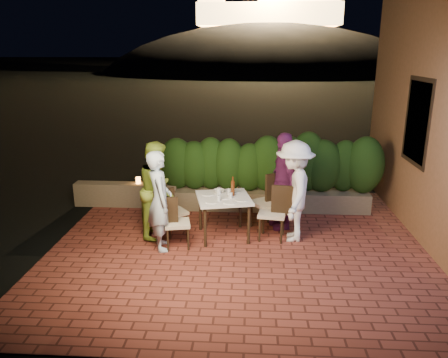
# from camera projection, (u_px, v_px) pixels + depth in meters

# --- Properties ---
(ground) EXTENTS (400.00, 400.00, 0.00)m
(ground) POSITION_uv_depth(u_px,v_px,m) (258.00, 259.00, 7.06)
(ground) COLOR black
(ground) RESTS_ON ground
(terrace_floor) EXTENTS (7.00, 6.00, 0.15)m
(terrace_floor) POSITION_uv_depth(u_px,v_px,m) (258.00, 248.00, 7.55)
(terrace_floor) COLOR brown
(terrace_floor) RESTS_ON ground
(window_pane) EXTENTS (0.08, 1.00, 1.40)m
(window_pane) POSITION_uv_depth(u_px,v_px,m) (419.00, 122.00, 7.75)
(window_pane) COLOR black
(window_pane) RESTS_ON building_wall
(window_frame) EXTENTS (0.06, 1.15, 1.55)m
(window_frame) POSITION_uv_depth(u_px,v_px,m) (418.00, 122.00, 7.75)
(window_frame) COLOR black
(window_frame) RESTS_ON building_wall
(planter) EXTENTS (4.20, 0.55, 0.40)m
(planter) POSITION_uv_depth(u_px,v_px,m) (267.00, 200.00, 9.18)
(planter) COLOR #736449
(planter) RESTS_ON ground
(hedge) EXTENTS (4.00, 0.70, 1.10)m
(hedge) POSITION_uv_depth(u_px,v_px,m) (268.00, 165.00, 8.97)
(hedge) COLOR #19360E
(hedge) RESTS_ON planter
(parapet) EXTENTS (2.20, 0.30, 0.50)m
(parapet) POSITION_uv_depth(u_px,v_px,m) (127.00, 194.00, 9.35)
(parapet) COLOR #736449
(parapet) RESTS_ON ground
(hill) EXTENTS (52.00, 40.00, 22.00)m
(hill) POSITION_uv_depth(u_px,v_px,m) (266.00, 100.00, 65.48)
(hill) COLOR black
(hill) RESTS_ON ground
(dining_table) EXTENTS (1.09, 1.09, 0.75)m
(dining_table) POSITION_uv_depth(u_px,v_px,m) (224.00, 217.00, 7.75)
(dining_table) COLOR white
(dining_table) RESTS_ON ground
(plate_nw) EXTENTS (0.21, 0.21, 0.01)m
(plate_nw) POSITION_uv_depth(u_px,v_px,m) (211.00, 202.00, 7.38)
(plate_nw) COLOR white
(plate_nw) RESTS_ON dining_table
(plate_sw) EXTENTS (0.24, 0.24, 0.01)m
(plate_sw) POSITION_uv_depth(u_px,v_px,m) (208.00, 194.00, 7.79)
(plate_sw) COLOR white
(plate_sw) RESTS_ON dining_table
(plate_ne) EXTENTS (0.21, 0.21, 0.01)m
(plate_ne) POSITION_uv_depth(u_px,v_px,m) (241.00, 200.00, 7.48)
(plate_ne) COLOR white
(plate_ne) RESTS_ON dining_table
(plate_se) EXTENTS (0.22, 0.22, 0.01)m
(plate_se) POSITION_uv_depth(u_px,v_px,m) (235.00, 191.00, 7.92)
(plate_se) COLOR white
(plate_se) RESTS_ON dining_table
(plate_centre) EXTENTS (0.24, 0.24, 0.01)m
(plate_centre) POSITION_uv_depth(u_px,v_px,m) (226.00, 197.00, 7.61)
(plate_centre) COLOR white
(plate_centre) RESTS_ON dining_table
(plate_front) EXTENTS (0.23, 0.23, 0.01)m
(plate_front) POSITION_uv_depth(u_px,v_px,m) (229.00, 202.00, 7.36)
(plate_front) COLOR white
(plate_front) RESTS_ON dining_table
(glass_nw) EXTENTS (0.06, 0.06, 0.10)m
(glass_nw) POSITION_uv_depth(u_px,v_px,m) (219.00, 198.00, 7.44)
(glass_nw) COLOR silver
(glass_nw) RESTS_ON dining_table
(glass_sw) EXTENTS (0.07, 0.07, 0.12)m
(glass_sw) POSITION_uv_depth(u_px,v_px,m) (219.00, 191.00, 7.76)
(glass_sw) COLOR silver
(glass_sw) RESTS_ON dining_table
(glass_ne) EXTENTS (0.06, 0.06, 0.10)m
(glass_ne) POSITION_uv_depth(u_px,v_px,m) (231.00, 195.00, 7.57)
(glass_ne) COLOR silver
(glass_ne) RESTS_ON dining_table
(glass_se) EXTENTS (0.06, 0.06, 0.11)m
(glass_se) POSITION_uv_depth(u_px,v_px,m) (229.00, 192.00, 7.76)
(glass_se) COLOR silver
(glass_se) RESTS_ON dining_table
(beer_bottle) EXTENTS (0.07, 0.07, 0.35)m
(beer_bottle) POSITION_uv_depth(u_px,v_px,m) (233.00, 186.00, 7.67)
(beer_bottle) COLOR #52240D
(beer_bottle) RESTS_ON dining_table
(bowl) EXTENTS (0.25, 0.25, 0.05)m
(bowl) POSITION_uv_depth(u_px,v_px,m) (219.00, 191.00, 7.90)
(bowl) COLOR white
(bowl) RESTS_ON dining_table
(chair_left_front) EXTENTS (0.49, 0.49, 0.89)m
(chair_left_front) POSITION_uv_depth(u_px,v_px,m) (177.00, 222.00, 7.33)
(chair_left_front) COLOR black
(chair_left_front) RESTS_ON ground
(chair_left_back) EXTENTS (0.58, 0.58, 0.89)m
(chair_left_back) POSITION_uv_depth(u_px,v_px,m) (174.00, 211.00, 7.83)
(chair_left_back) COLOR black
(chair_left_back) RESTS_ON ground
(chair_right_front) EXTENTS (0.53, 0.53, 1.00)m
(chair_right_front) POSITION_uv_depth(u_px,v_px,m) (272.00, 212.00, 7.64)
(chair_right_front) COLOR black
(chair_right_front) RESTS_ON ground
(chair_right_back) EXTENTS (0.67, 0.67, 1.04)m
(chair_right_back) POSITION_uv_depth(u_px,v_px,m) (266.00, 202.00, 8.09)
(chair_right_back) COLOR black
(chair_right_back) RESTS_ON ground
(diner_blue) EXTENTS (0.58, 0.71, 1.68)m
(diner_blue) POSITION_uv_depth(u_px,v_px,m) (160.00, 201.00, 7.18)
(diner_blue) COLOR silver
(diner_blue) RESTS_ON ground
(diner_green) EXTENTS (0.76, 0.92, 1.72)m
(diner_green) POSITION_uv_depth(u_px,v_px,m) (158.00, 189.00, 7.70)
(diner_green) COLOR #95BA3A
(diner_green) RESTS_ON ground
(diner_white) EXTENTS (0.76, 1.20, 1.77)m
(diner_white) POSITION_uv_depth(u_px,v_px,m) (294.00, 191.00, 7.52)
(diner_white) COLOR white
(diner_white) RESTS_ON ground
(diner_purple) EXTENTS (0.67, 1.13, 1.81)m
(diner_purple) POSITION_uv_depth(u_px,v_px,m) (283.00, 181.00, 8.05)
(diner_purple) COLOR #65215C
(diner_purple) RESTS_ON ground
(parapet_lamp) EXTENTS (0.10, 0.10, 0.14)m
(parapet_lamp) POSITION_uv_depth(u_px,v_px,m) (138.00, 180.00, 9.24)
(parapet_lamp) COLOR orange
(parapet_lamp) RESTS_ON parapet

